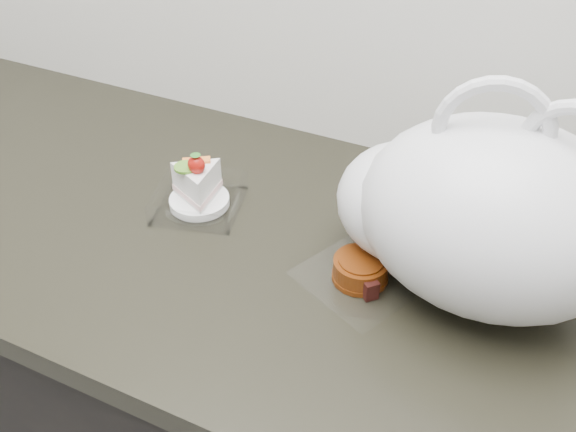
% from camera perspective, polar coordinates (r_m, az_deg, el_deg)
% --- Properties ---
extents(counter, '(2.04, 0.64, 0.90)m').
position_cam_1_polar(counter, '(1.30, -2.76, -16.91)').
color(counter, black).
rests_on(counter, ground).
extents(cake_tray, '(0.16, 0.16, 0.10)m').
position_cam_1_polar(cake_tray, '(1.02, -7.96, 2.11)').
color(cake_tray, white).
rests_on(cake_tray, counter).
extents(mooncake_wrap, '(0.20, 0.19, 0.04)m').
position_cam_1_polar(mooncake_wrap, '(0.89, 6.47, -4.94)').
color(mooncake_wrap, white).
rests_on(mooncake_wrap, counter).
extents(plastic_bag, '(0.38, 0.27, 0.31)m').
position_cam_1_polar(plastic_bag, '(0.84, 16.33, 0.25)').
color(plastic_bag, silver).
rests_on(plastic_bag, counter).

